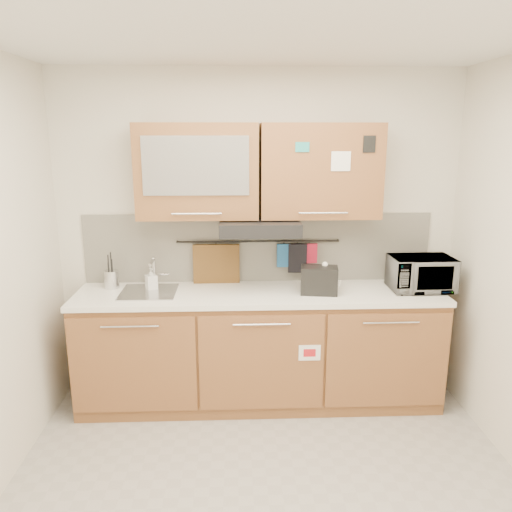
{
  "coord_description": "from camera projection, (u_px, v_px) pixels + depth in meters",
  "views": [
    {
      "loc": [
        -0.18,
        -2.46,
        2.11
      ],
      "look_at": [
        -0.03,
        1.05,
        1.24
      ],
      "focal_mm": 35.0,
      "sensor_mm": 36.0,
      "label": 1
    }
  ],
  "objects": [
    {
      "name": "wall_back",
      "position": [
        258.0,
        235.0,
        4.05
      ],
      "size": [
        3.2,
        0.0,
        3.2
      ],
      "primitive_type": "plane",
      "rotation": [
        1.57,
        0.0,
        0.0
      ],
      "color": "silver",
      "rests_on": "ground"
    },
    {
      "name": "kettle",
      "position": [
        325.0,
        280.0,
        3.82
      ],
      "size": [
        0.18,
        0.17,
        0.24
      ],
      "rotation": [
        0.0,
        0.0,
        0.34
      ],
      "color": "white",
      "rests_on": "countertop"
    },
    {
      "name": "dark_pouch",
      "position": [
        297.0,
        258.0,
        4.04
      ],
      "size": [
        0.15,
        0.05,
        0.24
      ],
      "primitive_type": "cube",
      "rotation": [
        0.0,
        0.0,
        -0.06
      ],
      "color": "black",
      "rests_on": "utensil_rail"
    },
    {
      "name": "microwave",
      "position": [
        421.0,
        274.0,
        3.86
      ],
      "size": [
        0.48,
        0.33,
        0.26
      ],
      "primitive_type": "imported",
      "rotation": [
        0.0,
        0.0,
        0.02
      ],
      "color": "#999999",
      "rests_on": "countertop"
    },
    {
      "name": "oven_mitt",
      "position": [
        284.0,
        255.0,
        4.03
      ],
      "size": [
        0.11,
        0.04,
        0.19
      ],
      "primitive_type": "cube",
      "rotation": [
        0.0,
        0.0,
        0.07
      ],
      "color": "#225C9C",
      "rests_on": "utensil_rail"
    },
    {
      "name": "utensil_crock",
      "position": [
        112.0,
        279.0,
        3.91
      ],
      "size": [
        0.12,
        0.12,
        0.29
      ],
      "rotation": [
        0.0,
        0.0,
        0.02
      ],
      "color": "silver",
      "rests_on": "countertop"
    },
    {
      "name": "backsplash",
      "position": [
        258.0,
        248.0,
        4.06
      ],
      "size": [
        2.8,
        0.02,
        0.56
      ],
      "primitive_type": "cube",
      "color": "silver",
      "rests_on": "countertop"
    },
    {
      "name": "base_cabinet",
      "position": [
        260.0,
        353.0,
        3.96
      ],
      "size": [
        2.8,
        0.64,
        0.88
      ],
      "color": "brown",
      "rests_on": "floor"
    },
    {
      "name": "floor",
      "position": [
        269.0,
        505.0,
        2.9
      ],
      "size": [
        3.2,
        3.2,
        0.0
      ],
      "primitive_type": "plane",
      "color": "#9E9993",
      "rests_on": "ground"
    },
    {
      "name": "sink",
      "position": [
        149.0,
        292.0,
        3.82
      ],
      "size": [
        0.42,
        0.4,
        0.26
      ],
      "color": "silver",
      "rests_on": "countertop"
    },
    {
      "name": "ceiling",
      "position": [
        273.0,
        22.0,
        2.28
      ],
      "size": [
        3.2,
        3.2,
        0.0
      ],
      "primitive_type": "plane",
      "rotation": [
        3.14,
        0.0,
        0.0
      ],
      "color": "white",
      "rests_on": "wall_back"
    },
    {
      "name": "countertop",
      "position": [
        260.0,
        294.0,
        3.84
      ],
      "size": [
        2.82,
        0.62,
        0.04
      ],
      "primitive_type": "cube",
      "color": "white",
      "rests_on": "base_cabinet"
    },
    {
      "name": "upper_cabinets",
      "position": [
        258.0,
        171.0,
        3.75
      ],
      "size": [
        1.82,
        0.37,
        0.7
      ],
      "color": "brown",
      "rests_on": "wall_back"
    },
    {
      "name": "cutting_board",
      "position": [
        216.0,
        272.0,
        4.04
      ],
      "size": [
        0.37,
        0.03,
        0.46
      ],
      "primitive_type": "cube",
      "rotation": [
        0.0,
        0.0,
        0.02
      ],
      "color": "brown",
      "rests_on": "utensil_rail"
    },
    {
      "name": "toaster",
      "position": [
        319.0,
        280.0,
        3.77
      ],
      "size": [
        0.3,
        0.2,
        0.21
      ],
      "rotation": [
        0.0,
        0.0,
        -0.15
      ],
      "color": "black",
      "rests_on": "countertop"
    },
    {
      "name": "soap_bottle",
      "position": [
        151.0,
        279.0,
        3.86
      ],
      "size": [
        0.11,
        0.11,
        0.17
      ],
      "primitive_type": "imported",
      "rotation": [
        0.0,
        0.0,
        0.48
      ],
      "color": "#999999",
      "rests_on": "countertop"
    },
    {
      "name": "pot_holder",
      "position": [
        309.0,
        253.0,
        4.03
      ],
      "size": [
        0.13,
        0.03,
        0.16
      ],
      "primitive_type": "cube",
      "rotation": [
        0.0,
        0.0,
        0.04
      ],
      "color": "#B71833",
      "rests_on": "utensil_rail"
    },
    {
      "name": "utensil_rail",
      "position": [
        258.0,
        241.0,
        4.01
      ],
      "size": [
        1.3,
        0.02,
        0.02
      ],
      "primitive_type": "cylinder",
      "rotation": [
        0.0,
        1.57,
        0.0
      ],
      "color": "black",
      "rests_on": "backsplash"
    },
    {
      "name": "range_hood",
      "position": [
        259.0,
        226.0,
        3.77
      ],
      "size": [
        0.6,
        0.46,
        0.1
      ],
      "primitive_type": "cube",
      "color": "black",
      "rests_on": "upper_cabinets"
    }
  ]
}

